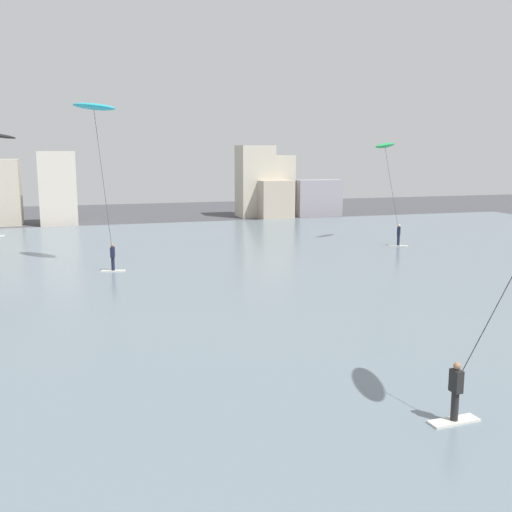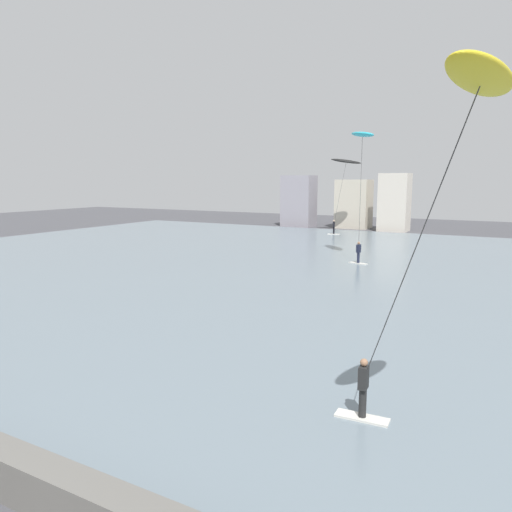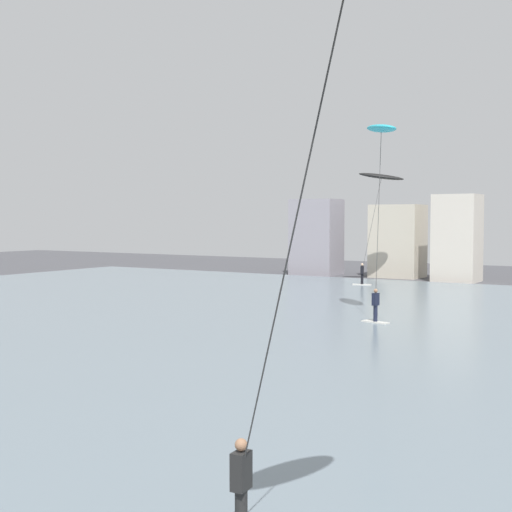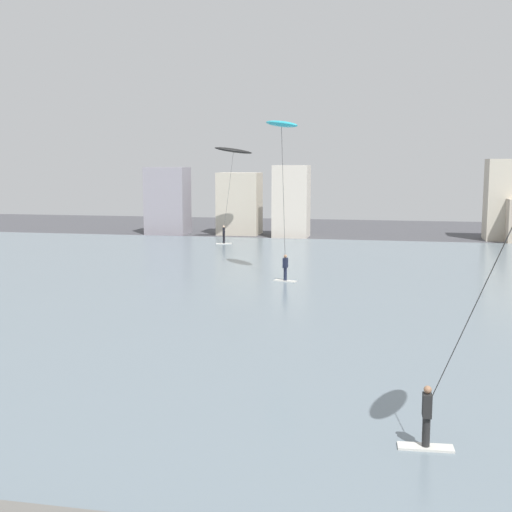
# 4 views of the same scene
# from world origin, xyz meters

# --- Properties ---
(water_bay) EXTENTS (84.00, 52.00, 0.10)m
(water_bay) POSITION_xyz_m (0.00, 30.15, 0.05)
(water_bay) COLOR slate
(water_bay) RESTS_ON ground
(far_shore_buildings) EXTENTS (44.63, 5.51, 7.68)m
(far_shore_buildings) POSITION_xyz_m (2.08, 59.18, 3.20)
(far_shore_buildings) COLOR gray
(far_shore_buildings) RESTS_ON ground
(kitesurfer_black) EXTENTS (3.73, 4.94, 8.82)m
(kitesurfer_black) POSITION_xyz_m (-11.10, 53.76, 7.85)
(kitesurfer_black) COLOR silver
(kitesurfer_black) RESTS_ON water_bay
(kitesurfer_cyan) EXTENTS (3.12, 4.19, 10.03)m
(kitesurfer_cyan) POSITION_xyz_m (-3.42, 34.79, 8.99)
(kitesurfer_cyan) COLOR silver
(kitesurfer_cyan) RESTS_ON water_bay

